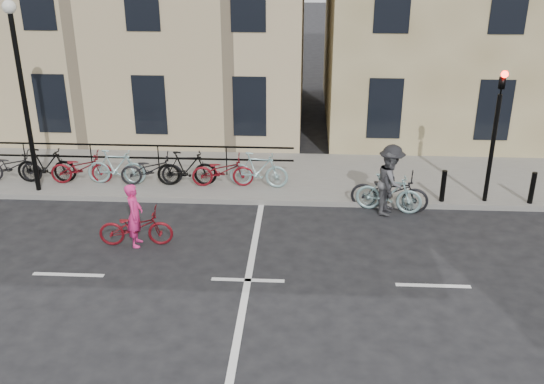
# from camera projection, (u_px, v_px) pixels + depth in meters

# --- Properties ---
(ground) EXTENTS (120.00, 120.00, 0.00)m
(ground) POSITION_uv_depth(u_px,v_px,m) (248.00, 280.00, 13.21)
(ground) COLOR black
(ground) RESTS_ON ground
(sidewalk) EXTENTS (46.00, 4.00, 0.15)m
(sidewalk) POSITION_uv_depth(u_px,v_px,m) (138.00, 174.00, 18.91)
(sidewalk) COLOR slate
(sidewalk) RESTS_ON ground
(traffic_light) EXTENTS (0.18, 0.30, 3.90)m
(traffic_light) POSITION_uv_depth(u_px,v_px,m) (496.00, 121.00, 15.92)
(traffic_light) COLOR black
(traffic_light) RESTS_ON sidewalk
(lamp_post) EXTENTS (0.36, 0.36, 5.28)m
(lamp_post) POSITION_uv_depth(u_px,v_px,m) (20.00, 75.00, 16.24)
(lamp_post) COLOR black
(lamp_post) RESTS_ON sidewalk
(bollard_east) EXTENTS (0.14, 0.14, 0.90)m
(bollard_east) POSITION_uv_depth(u_px,v_px,m) (443.00, 186.00, 16.62)
(bollard_east) COLOR black
(bollard_east) RESTS_ON sidewalk
(bollard_west) EXTENTS (0.14, 0.14, 0.90)m
(bollard_west) POSITION_uv_depth(u_px,v_px,m) (532.00, 188.00, 16.50)
(bollard_west) COLOR black
(bollard_west) RESTS_ON sidewalk
(parked_bikes) EXTENTS (9.35, 1.23, 1.05)m
(parked_bikes) POSITION_uv_depth(u_px,v_px,m) (133.00, 168.00, 17.80)
(parked_bikes) COLOR black
(parked_bikes) RESTS_ON sidewalk
(cyclist_pink) EXTENTS (1.82, 0.78, 1.58)m
(cyclist_pink) POSITION_uv_depth(u_px,v_px,m) (136.00, 224.00, 14.54)
(cyclist_pink) COLOR maroon
(cyclist_pink) RESTS_ON ground
(cyclist_grey) EXTENTS (1.85, 0.97, 1.72)m
(cyclist_grey) POSITION_uv_depth(u_px,v_px,m) (389.00, 188.00, 16.25)
(cyclist_grey) COLOR #8FB9BC
(cyclist_grey) RESTS_ON ground
(cyclist_dark) EXTENTS (2.19, 1.31, 1.86)m
(cyclist_dark) POSITION_uv_depth(u_px,v_px,m) (390.00, 185.00, 16.33)
(cyclist_dark) COLOR black
(cyclist_dark) RESTS_ON ground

